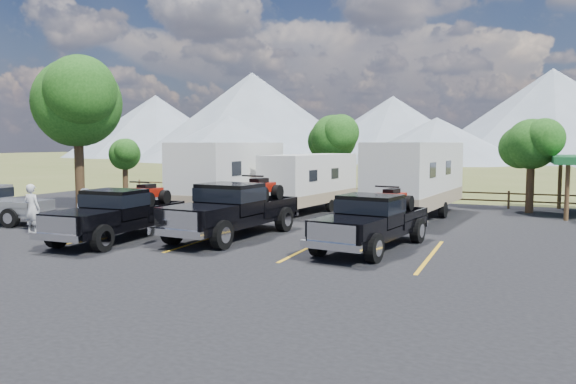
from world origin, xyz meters
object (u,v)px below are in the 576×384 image
at_px(trailer_center, 310,182).
at_px(person_b, 87,214).
at_px(trailer_left, 230,177).
at_px(rig_right, 373,220).
at_px(rig_center, 234,208).
at_px(tree_big_nw, 77,103).
at_px(trailer_right, 416,178).
at_px(rig_left, 120,213).
at_px(person_a, 32,209).

xyz_separation_m(trailer_center, person_b, (-4.66, -11.01, -0.60)).
bearing_deg(trailer_left, rig_right, -38.74).
bearing_deg(trailer_center, rig_center, -80.77).
bearing_deg(tree_big_nw, rig_center, -20.39).
bearing_deg(trailer_right, trailer_center, -177.35).
height_order(rig_left, trailer_center, trailer_center).
xyz_separation_m(rig_center, person_a, (-7.60, -2.30, -0.12)).
height_order(rig_right, person_b, rig_right).
height_order(rig_right, trailer_right, trailer_right).
height_order(rig_center, trailer_center, trailer_center).
xyz_separation_m(rig_left, trailer_right, (8.87, 10.34, 0.86)).
distance_m(trailer_center, person_b, 11.97).
xyz_separation_m(rig_left, rig_right, (8.92, 1.81, -0.02)).
relative_size(rig_left, trailer_right, 0.60).
distance_m(trailer_left, person_b, 8.73).
bearing_deg(rig_right, trailer_center, 130.97).
height_order(trailer_center, trailer_right, trailer_right).
xyz_separation_m(tree_big_nw, trailer_left, (7.75, 1.97, -3.71)).
bearing_deg(rig_center, tree_big_nw, 165.24).
relative_size(trailer_left, trailer_center, 1.20).
bearing_deg(rig_left, person_a, -178.53).
height_order(rig_right, trailer_left, trailer_left).
bearing_deg(person_b, tree_big_nw, 93.25).
bearing_deg(rig_left, tree_big_nw, 139.57).
bearing_deg(trailer_center, rig_left, -99.37).
bearing_deg(person_b, person_a, 136.27).
height_order(rig_center, trailer_right, trailer_right).
relative_size(rig_left, rig_center, 0.89).
height_order(tree_big_nw, rig_left, tree_big_nw).
xyz_separation_m(rig_right, person_a, (-12.97, -1.98, -0.01)).
distance_m(rig_left, trailer_left, 8.32).
relative_size(tree_big_nw, trailer_center, 0.93).
height_order(tree_big_nw, trailer_left, tree_big_nw).
xyz_separation_m(rig_left, person_b, (-1.23, -0.31, -0.06)).
bearing_deg(person_b, trailer_right, 5.56).
relative_size(rig_left, rig_right, 0.98).
bearing_deg(rig_right, person_a, -162.03).
xyz_separation_m(tree_big_nw, rig_left, (7.65, -6.30, -4.57)).
height_order(rig_left, rig_center, rig_center).
height_order(trailer_left, person_a, trailer_left).
relative_size(tree_big_nw, trailer_right, 0.77).
bearing_deg(tree_big_nw, rig_right, -15.15).
bearing_deg(person_b, trailer_left, 40.30).
bearing_deg(trailer_right, rig_left, -124.21).
bearing_deg(person_a, tree_big_nw, -63.14).
relative_size(trailer_left, trailer_right, 0.99).
xyz_separation_m(tree_big_nw, trailer_right, (16.53, 4.04, -3.71)).
xyz_separation_m(rig_left, trailer_left, (0.09, 8.27, 0.86)).
xyz_separation_m(rig_right, trailer_right, (-0.05, 8.53, 0.88)).
distance_m(tree_big_nw, rig_right, 17.77).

